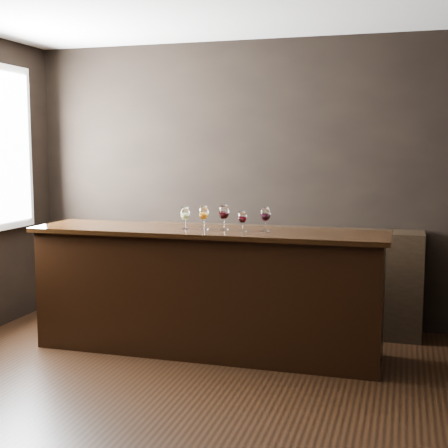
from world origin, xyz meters
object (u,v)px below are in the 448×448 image
(back_bar_shelf, at_px, (276,278))
(glass_white, at_px, (185,214))
(glass_red_a, at_px, (224,213))
(bar_counter, at_px, (207,293))
(glass_amber, at_px, (204,214))
(glass_red_b, at_px, (242,217))
(glass_red_c, at_px, (265,215))

(back_bar_shelf, height_order, glass_white, glass_white)
(glass_red_a, bearing_deg, bar_counter, -168.49)
(glass_amber, bearing_deg, glass_red_b, -7.15)
(bar_counter, xyz_separation_m, glass_amber, (-0.03, 0.01, 0.68))
(back_bar_shelf, xyz_separation_m, glass_red_c, (0.08, -0.86, 0.71))
(back_bar_shelf, relative_size, glass_red_c, 13.63)
(glass_amber, relative_size, glass_red_c, 0.98)
(glass_white, relative_size, glass_red_c, 0.93)
(bar_counter, height_order, back_bar_shelf, bar_counter)
(glass_white, xyz_separation_m, glass_red_c, (0.68, 0.05, 0.01))
(glass_white, bearing_deg, glass_amber, 12.05)
(glass_amber, height_order, glass_red_a, glass_red_a)
(back_bar_shelf, xyz_separation_m, glass_white, (-0.60, -0.92, 0.70))
(bar_counter, distance_m, glass_red_c, 0.85)
(bar_counter, height_order, glass_white, glass_white)
(bar_counter, distance_m, back_bar_shelf, 0.98)
(bar_counter, bearing_deg, glass_amber, 169.12)
(glass_red_b, bearing_deg, back_bar_shelf, 84.14)
(back_bar_shelf, bearing_deg, glass_red_a, -107.66)
(glass_amber, bearing_deg, glass_red_a, 7.83)
(glass_red_b, bearing_deg, glass_red_c, 19.90)
(glass_red_b, bearing_deg, glass_red_a, 159.34)
(glass_amber, distance_m, glass_red_b, 0.35)
(glass_amber, height_order, glass_red_c, glass_red_c)
(glass_red_c, bearing_deg, glass_amber, -177.73)
(back_bar_shelf, relative_size, glass_amber, 13.93)
(bar_counter, xyz_separation_m, glass_red_c, (0.50, 0.03, 0.69))
(bar_counter, bearing_deg, back_bar_shelf, 64.90)
(glass_red_c, bearing_deg, glass_white, -175.48)
(back_bar_shelf, xyz_separation_m, glass_red_a, (-0.27, -0.86, 0.71))
(glass_amber, distance_m, glass_red_c, 0.53)
(glass_amber, relative_size, glass_red_a, 0.94)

